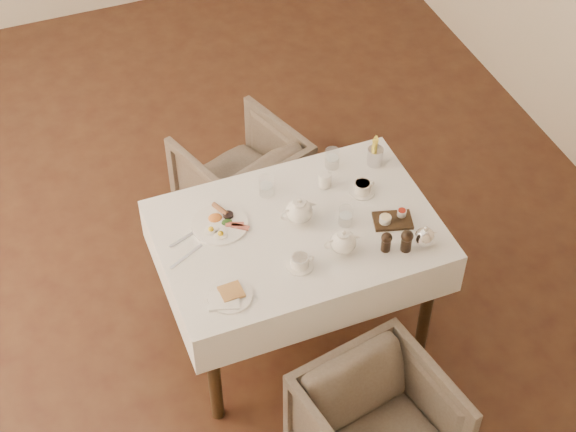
# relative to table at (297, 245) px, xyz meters

# --- Properties ---
(table) EXTENTS (1.28, 0.88, 0.75)m
(table) POSITION_rel_table_xyz_m (0.00, 0.00, 0.00)
(table) COLOR black
(table) RESTS_ON ground
(armchair_near) EXTENTS (0.70, 0.71, 0.56)m
(armchair_near) POSITION_rel_table_xyz_m (0.05, -0.84, -0.36)
(armchair_near) COLOR brown
(armchair_near) RESTS_ON ground
(armchair_far) EXTENTS (0.77, 0.78, 0.56)m
(armchair_far) POSITION_rel_table_xyz_m (0.02, 0.91, -0.36)
(armchair_far) COLOR brown
(armchair_far) RESTS_ON ground
(breakfast_plate) EXTENTS (0.26, 0.26, 0.03)m
(breakfast_plate) POSITION_rel_table_xyz_m (-0.32, 0.15, 0.13)
(breakfast_plate) COLOR white
(breakfast_plate) RESTS_ON table
(side_plate) EXTENTS (0.21, 0.19, 0.02)m
(side_plate) POSITION_rel_table_xyz_m (-0.43, -0.27, 0.13)
(side_plate) COLOR white
(side_plate) RESTS_ON table
(teapot_centre) EXTENTS (0.18, 0.15, 0.14)m
(teapot_centre) POSITION_rel_table_xyz_m (0.03, 0.04, 0.19)
(teapot_centre) COLOR white
(teapot_centre) RESTS_ON table
(teapot_front) EXTENTS (0.17, 0.14, 0.13)m
(teapot_front) POSITION_rel_table_xyz_m (0.14, -0.20, 0.18)
(teapot_front) COLOR white
(teapot_front) RESTS_ON table
(creamer) EXTENTS (0.07, 0.07, 0.07)m
(creamer) POSITION_rel_table_xyz_m (0.23, 0.22, 0.16)
(creamer) COLOR white
(creamer) RESTS_ON table
(teacup_near) EXTENTS (0.12, 0.12, 0.06)m
(teacup_near) POSITION_rel_table_xyz_m (-0.08, -0.22, 0.14)
(teacup_near) COLOR white
(teacup_near) RESTS_ON table
(teacup_far) EXTENTS (0.12, 0.12, 0.06)m
(teacup_far) POSITION_rel_table_xyz_m (0.37, 0.11, 0.14)
(teacup_far) COLOR white
(teacup_far) RESTS_ON table
(glass_left) EXTENTS (0.09, 0.09, 0.10)m
(glass_left) POSITION_rel_table_xyz_m (-0.05, 0.27, 0.17)
(glass_left) COLOR silver
(glass_left) RESTS_ON table
(glass_mid) EXTENTS (0.09, 0.09, 0.09)m
(glass_mid) POSITION_rel_table_xyz_m (0.22, -0.05, 0.16)
(glass_mid) COLOR silver
(glass_mid) RESTS_ON table
(glass_right) EXTENTS (0.08, 0.08, 0.10)m
(glass_right) POSITION_rel_table_xyz_m (0.31, 0.33, 0.17)
(glass_right) COLOR silver
(glass_right) RESTS_ON table
(condiment_board) EXTENTS (0.20, 0.16, 0.05)m
(condiment_board) POSITION_rel_table_xyz_m (0.42, -0.12, 0.13)
(condiment_board) COLOR black
(condiment_board) RESTS_ON table
(pepper_mill_left) EXTENTS (0.07, 0.07, 0.10)m
(pepper_mill_left) POSITION_rel_table_xyz_m (0.32, -0.27, 0.17)
(pepper_mill_left) COLOR black
(pepper_mill_left) RESTS_ON table
(pepper_mill_right) EXTENTS (0.07, 0.07, 0.12)m
(pepper_mill_right) POSITION_rel_table_xyz_m (0.40, -0.30, 0.17)
(pepper_mill_right) COLOR black
(pepper_mill_right) RESTS_ON table
(silver_pot) EXTENTS (0.13, 0.11, 0.12)m
(silver_pot) POSITION_rel_table_xyz_m (0.49, -0.30, 0.18)
(silver_pot) COLOR white
(silver_pot) RESTS_ON table
(fries_cup) EXTENTS (0.08, 0.08, 0.17)m
(fries_cup) POSITION_rel_table_xyz_m (0.52, 0.27, 0.19)
(fries_cup) COLOR silver
(fries_cup) RESTS_ON table
(cutlery_fork) EXTENTS (0.17, 0.07, 0.00)m
(cutlery_fork) POSITION_rel_table_xyz_m (-0.50, 0.13, 0.12)
(cutlery_fork) COLOR silver
(cutlery_fork) RESTS_ON table
(cutlery_knife) EXTENTS (0.17, 0.10, 0.00)m
(cutlery_knife) POSITION_rel_table_xyz_m (-0.53, 0.02, 0.12)
(cutlery_knife) COLOR silver
(cutlery_knife) RESTS_ON table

